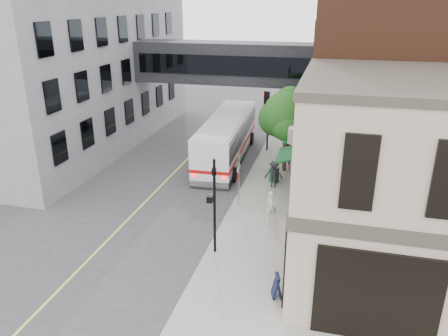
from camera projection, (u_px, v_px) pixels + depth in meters
The scene contains 17 objects.
ground at pixel (193, 278), 18.38m from camera, with size 120.00×120.00×0.00m, color #38383A.
sidewalk_main at pixel (283, 166), 30.54m from camera, with size 4.00×60.00×0.15m, color gray.
corner_building at pixel (431, 189), 16.59m from camera, with size 10.19×8.12×8.45m.
brick_building at pixel (418, 68), 27.11m from camera, with size 13.76×18.00×14.00m.
opposite_building at pixel (49, 54), 34.26m from camera, with size 14.00×24.00×14.00m, color slate.
skyway_bridge at pixel (227, 63), 33.00m from camera, with size 14.00×3.18×3.00m.
traffic_signal_near at pixel (214, 195), 19.03m from camera, with size 0.44×0.22×4.60m.
traffic_signal_far at pixel (267, 109), 32.48m from camera, with size 0.53×0.28×4.50m.
street_sign_pole at pixel (239, 176), 23.92m from camera, with size 0.08×0.75×3.00m.
street_tree at pixel (287, 115), 28.41m from camera, with size 3.80×3.20×5.60m.
lane_marking at pixel (168, 179), 28.57m from camera, with size 0.12×40.00×0.01m, color #D8CC4C.
bus at pixel (227, 136), 31.47m from camera, with size 3.24×11.59×3.09m.
pedestrian_a at pixel (271, 206), 22.62m from camera, with size 0.58×0.38×1.59m, color silver.
pedestrian_b at pixel (288, 157), 29.31m from camera, with size 0.89×0.69×1.83m, color #C9829D.
pedestrian_c at pixel (274, 174), 26.64m from camera, with size 1.10×0.63×1.70m, color black.
newspaper_box at pixel (274, 175), 27.53m from camera, with size 0.48×0.43×0.96m, color #145A28.
sandwich_board at pixel (277, 286), 16.82m from camera, with size 0.35×0.54×0.96m, color black.
Camera 1 is at (5.11, -14.67, 10.93)m, focal length 35.00 mm.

